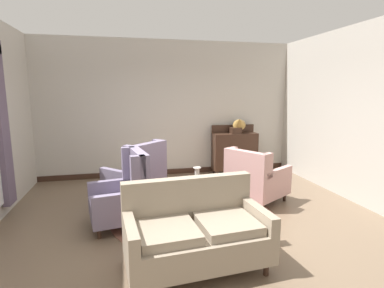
{
  "coord_description": "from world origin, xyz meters",
  "views": [
    {
      "loc": [
        -1.02,
        -4.13,
        1.95
      ],
      "look_at": [
        0.05,
        0.57,
        1.1
      ],
      "focal_mm": 28.11,
      "sensor_mm": 36.0,
      "label": 1
    }
  ],
  "objects_px": {
    "settee": "(196,232)",
    "armchair_near_window": "(125,195)",
    "porcelain_vase": "(197,181)",
    "gramophone": "(238,124)",
    "armchair_far_left": "(138,177)",
    "side_table": "(259,180)",
    "sideboard": "(235,151)",
    "coffee_table": "(196,196)",
    "armchair_back_corner": "(255,180)"
  },
  "relations": [
    {
      "from": "settee",
      "to": "coffee_table",
      "type": "bearing_deg",
      "value": 71.48
    },
    {
      "from": "armchair_back_corner",
      "to": "sideboard",
      "type": "bearing_deg",
      "value": -40.93
    },
    {
      "from": "porcelain_vase",
      "to": "gramophone",
      "type": "relative_size",
      "value": 0.77
    },
    {
      "from": "side_table",
      "to": "settee",
      "type": "bearing_deg",
      "value": -132.71
    },
    {
      "from": "porcelain_vase",
      "to": "settee",
      "type": "xyz_separation_m",
      "value": [
        -0.33,
        -1.3,
        -0.19
      ]
    },
    {
      "from": "armchair_far_left",
      "to": "gramophone",
      "type": "xyz_separation_m",
      "value": [
        2.39,
        1.38,
        0.74
      ]
    },
    {
      "from": "sideboard",
      "to": "armchair_far_left",
      "type": "bearing_deg",
      "value": -148.06
    },
    {
      "from": "porcelain_vase",
      "to": "gramophone",
      "type": "height_order",
      "value": "gramophone"
    },
    {
      "from": "coffee_table",
      "to": "settee",
      "type": "distance_m",
      "value": 1.3
    },
    {
      "from": "armchair_far_left",
      "to": "armchair_back_corner",
      "type": "bearing_deg",
      "value": 123.25
    },
    {
      "from": "sideboard",
      "to": "gramophone",
      "type": "distance_m",
      "value": 0.66
    },
    {
      "from": "armchair_near_window",
      "to": "settee",
      "type": "bearing_deg",
      "value": 20.55
    },
    {
      "from": "armchair_near_window",
      "to": "gramophone",
      "type": "bearing_deg",
      "value": 120.68
    },
    {
      "from": "porcelain_vase",
      "to": "gramophone",
      "type": "xyz_separation_m",
      "value": [
        1.54,
        2.25,
        0.6
      ]
    },
    {
      "from": "coffee_table",
      "to": "armchair_far_left",
      "type": "height_order",
      "value": "armchair_far_left"
    },
    {
      "from": "settee",
      "to": "armchair_near_window",
      "type": "height_order",
      "value": "armchair_near_window"
    },
    {
      "from": "coffee_table",
      "to": "porcelain_vase",
      "type": "xyz_separation_m",
      "value": [
        0.02,
        0.04,
        0.23
      ]
    },
    {
      "from": "settee",
      "to": "armchair_far_left",
      "type": "relative_size",
      "value": 1.36
    },
    {
      "from": "porcelain_vase",
      "to": "settee",
      "type": "height_order",
      "value": "settee"
    },
    {
      "from": "armchair_far_left",
      "to": "gramophone",
      "type": "bearing_deg",
      "value": 166.06
    },
    {
      "from": "porcelain_vase",
      "to": "armchair_back_corner",
      "type": "xyz_separation_m",
      "value": [
        1.15,
        0.41,
        -0.18
      ]
    },
    {
      "from": "gramophone",
      "to": "side_table",
      "type": "bearing_deg",
      "value": -100.33
    },
    {
      "from": "armchair_near_window",
      "to": "side_table",
      "type": "height_order",
      "value": "armchair_near_window"
    },
    {
      "from": "coffee_table",
      "to": "armchair_far_left",
      "type": "xyz_separation_m",
      "value": [
        -0.83,
        0.92,
        0.09
      ]
    },
    {
      "from": "porcelain_vase",
      "to": "coffee_table",
      "type": "bearing_deg",
      "value": -115.84
    },
    {
      "from": "porcelain_vase",
      "to": "armchair_far_left",
      "type": "distance_m",
      "value": 1.23
    },
    {
      "from": "settee",
      "to": "armchair_near_window",
      "type": "xyz_separation_m",
      "value": [
        -0.76,
        1.29,
        0.05
      ]
    },
    {
      "from": "porcelain_vase",
      "to": "side_table",
      "type": "height_order",
      "value": "porcelain_vase"
    },
    {
      "from": "coffee_table",
      "to": "armchair_near_window",
      "type": "xyz_separation_m",
      "value": [
        -1.07,
        0.03,
        0.09
      ]
    },
    {
      "from": "side_table",
      "to": "armchair_near_window",
      "type": "bearing_deg",
      "value": -171.14
    },
    {
      "from": "armchair_far_left",
      "to": "side_table",
      "type": "height_order",
      "value": "armchair_far_left"
    },
    {
      "from": "armchair_back_corner",
      "to": "armchair_far_left",
      "type": "distance_m",
      "value": 2.06
    },
    {
      "from": "settee",
      "to": "side_table",
      "type": "bearing_deg",
      "value": 42.63
    },
    {
      "from": "armchair_near_window",
      "to": "armchair_far_left",
      "type": "relative_size",
      "value": 0.93
    },
    {
      "from": "armchair_far_left",
      "to": "porcelain_vase",
      "type": "bearing_deg",
      "value": 90.54
    },
    {
      "from": "coffee_table",
      "to": "side_table",
      "type": "bearing_deg",
      "value": 17.84
    },
    {
      "from": "porcelain_vase",
      "to": "armchair_far_left",
      "type": "height_order",
      "value": "armchair_far_left"
    },
    {
      "from": "armchair_far_left",
      "to": "side_table",
      "type": "distance_m",
      "value": 2.11
    },
    {
      "from": "side_table",
      "to": "sideboard",
      "type": "relative_size",
      "value": 0.62
    },
    {
      "from": "armchair_near_window",
      "to": "armchair_back_corner",
      "type": "xyz_separation_m",
      "value": [
        2.25,
        0.42,
        -0.05
      ]
    },
    {
      "from": "armchair_near_window",
      "to": "sideboard",
      "type": "xyz_separation_m",
      "value": [
        2.59,
        2.35,
        0.09
      ]
    },
    {
      "from": "armchair_far_left",
      "to": "sideboard",
      "type": "relative_size",
      "value": 1.02
    },
    {
      "from": "armchair_back_corner",
      "to": "sideboard",
      "type": "height_order",
      "value": "sideboard"
    },
    {
      "from": "armchair_back_corner",
      "to": "sideboard",
      "type": "distance_m",
      "value": 1.96
    },
    {
      "from": "armchair_far_left",
      "to": "sideboard",
      "type": "bearing_deg",
      "value": 168.02
    },
    {
      "from": "side_table",
      "to": "sideboard",
      "type": "distance_m",
      "value": 2.02
    },
    {
      "from": "armchair_far_left",
      "to": "side_table",
      "type": "bearing_deg",
      "value": 121.67
    },
    {
      "from": "coffee_table",
      "to": "side_table",
      "type": "distance_m",
      "value": 1.27
    },
    {
      "from": "settee",
      "to": "armchair_near_window",
      "type": "relative_size",
      "value": 1.46
    },
    {
      "from": "armchair_far_left",
      "to": "coffee_table",
      "type": "bearing_deg",
      "value": 88.42
    }
  ]
}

